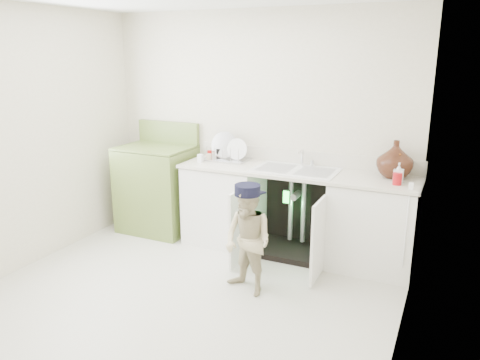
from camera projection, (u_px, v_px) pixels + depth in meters
The scene contains 5 objects.
ground at pixel (190, 292), 4.14m from camera, with size 3.50×3.50×0.00m, color beige.
room_shell at pixel (186, 154), 3.81m from camera, with size 6.00×5.50×1.26m.
counter_run at pixel (298, 210), 4.84m from camera, with size 2.44×1.02×1.26m.
avocado_stove at pixel (157, 187), 5.50m from camera, with size 0.81×0.65×1.26m.
repair_worker at pixel (248, 240), 4.03m from camera, with size 0.57×0.89×0.98m.
Camera 1 is at (1.98, -3.19, 2.05)m, focal length 35.00 mm.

